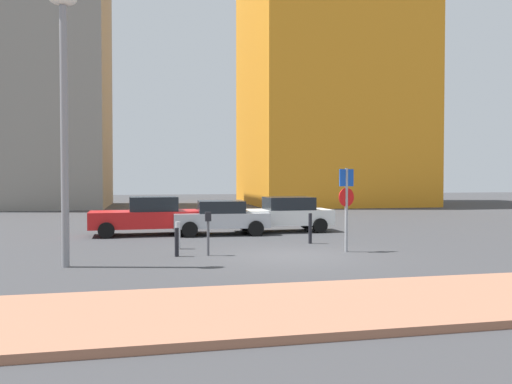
{
  "coord_description": "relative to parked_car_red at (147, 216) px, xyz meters",
  "views": [
    {
      "loc": [
        -4.18,
        -14.66,
        2.36
      ],
      "look_at": [
        -0.29,
        3.47,
        1.86
      ],
      "focal_mm": 35.19,
      "sensor_mm": 36.0,
      "label": 1
    }
  ],
  "objects": [
    {
      "name": "parked_car_white",
      "position": [
        5.91,
        0.05,
        -0.02
      ],
      "size": [
        4.38,
        2.08,
        1.53
      ],
      "color": "white",
      "rests_on": "ground"
    },
    {
      "name": "parking_meter",
      "position": [
        1.85,
        -6.15,
        0.07
      ],
      "size": [
        0.18,
        0.14,
        1.34
      ],
      "color": "#4C4C51",
      "rests_on": "ground"
    },
    {
      "name": "parked_car_red",
      "position": [
        0.0,
        0.0,
        0.0
      ],
      "size": [
        4.54,
        2.17,
        1.6
      ],
      "color": "red",
      "rests_on": "ground"
    },
    {
      "name": "building_under_construction",
      "position": [
        -8.8,
        22.87,
        11.0
      ],
      "size": [
        11.08,
        11.11,
        23.62
      ],
      "primitive_type": "cube",
      "color": "gray",
      "rests_on": "ground"
    },
    {
      "name": "parked_car_silver",
      "position": [
        3.06,
        -0.48,
        -0.06
      ],
      "size": [
        4.01,
        2.15,
        1.42
      ],
      "color": "#B7BABF",
      "rests_on": "ground"
    },
    {
      "name": "traffic_bollard_far",
      "position": [
        0.9,
        -6.14,
        -0.37
      ],
      "size": [
        0.13,
        0.13,
        0.87
      ],
      "primitive_type": "cylinder",
      "color": "black",
      "rests_on": "ground"
    },
    {
      "name": "traffic_bollard_mid",
      "position": [
        5.8,
        -4.09,
        -0.25
      ],
      "size": [
        0.13,
        0.13,
        1.1
      ],
      "primitive_type": "cylinder",
      "color": "black",
      "rests_on": "ground"
    },
    {
      "name": "traffic_bollard_near",
      "position": [
        1.03,
        -4.5,
        -0.35
      ],
      "size": [
        0.17,
        0.17,
        0.91
      ],
      "primitive_type": "cylinder",
      "color": "#B7B7BC",
      "rests_on": "ground"
    },
    {
      "name": "building_colorful_midrise",
      "position": [
        16.3,
        22.61,
        12.21
      ],
      "size": [
        14.65,
        14.47,
        26.03
      ],
      "primitive_type": "cube",
      "color": "orange",
      "rests_on": "ground"
    },
    {
      "name": "street_lamp",
      "position": [
        -2.09,
        -7.34,
        3.42
      ],
      "size": [
        0.7,
        0.36,
        7.2
      ],
      "color": "gray",
      "rests_on": "ground"
    },
    {
      "name": "parking_sign_post",
      "position": [
        6.28,
        -6.3,
        0.88
      ],
      "size": [
        0.58,
        0.2,
        2.69
      ],
      "color": "gray",
      "rests_on": "ground"
    },
    {
      "name": "sidewalk_brick",
      "position": [
        4.26,
        -12.88,
        -0.73
      ],
      "size": [
        40.0,
        3.47,
        0.14
      ],
      "primitive_type": "cube",
      "color": "#9E664C",
      "rests_on": "ground"
    },
    {
      "name": "ground_plane",
      "position": [
        4.26,
        -6.72,
        -0.8
      ],
      "size": [
        120.0,
        120.0,
        0.0
      ],
      "primitive_type": "plane",
      "color": "#38383A"
    }
  ]
}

